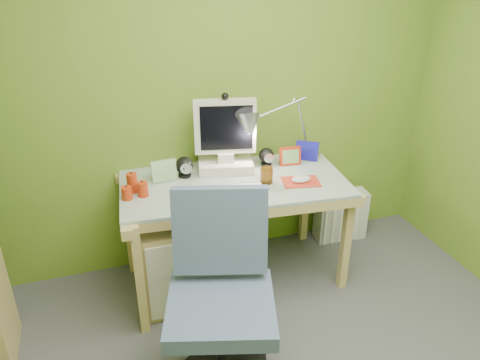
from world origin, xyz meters
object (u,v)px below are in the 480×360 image
object	(u,v)px
radiator	(341,215)
task_chair	(221,305)
desk_lamp	(293,115)
desk	(234,232)
monitor	(225,134)

from	to	relation	value
radiator	task_chair	bearing A→B (deg)	-136.19
desk_lamp	task_chair	size ratio (longest dim) A/B	0.62
desk_lamp	task_chair	world-z (taller)	desk_lamp
desk	radiator	size ratio (longest dim) A/B	3.60
desk_lamp	radiator	xyz separation A→B (m)	(0.46, 0.05, -0.86)
monitor	task_chair	distance (m)	1.12
desk	desk_lamp	size ratio (longest dim) A/B	2.13
desk	desk_lamp	xyz separation A→B (m)	(0.45, 0.18, 0.68)
monitor	radiator	world-z (taller)	monitor
monitor	task_chair	world-z (taller)	monitor
desk_lamp	desk	bearing A→B (deg)	-162.19
monitor	radiator	size ratio (longest dim) A/B	1.28
desk_lamp	task_chair	distance (m)	1.35
monitor	desk_lamp	distance (m)	0.46
monitor	radiator	distance (m)	1.20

